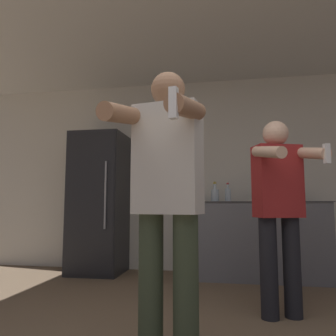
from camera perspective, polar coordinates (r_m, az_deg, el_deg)
wall_back at (r=4.43m, az=7.41°, el=-1.04°), size 7.00×0.06×2.55m
ceiling_slab at (r=3.27m, az=5.78°, el=25.15°), size 7.00×3.71×0.05m
refrigerator at (r=4.37m, az=-11.93°, el=-5.88°), size 0.65×0.66×1.79m
counter at (r=4.12m, az=15.37°, el=-11.93°), size 1.58×0.62×0.90m
bottle_tall_gin at (r=4.04m, az=8.17°, el=-4.54°), size 0.10×0.10×0.24m
bottle_amber_bourbon at (r=4.03m, az=10.39°, el=-4.49°), size 0.07×0.07×0.23m
bottle_red_label at (r=4.08m, az=18.52°, el=-3.72°), size 0.06×0.06×0.31m
bottle_green_wine at (r=4.11m, az=20.66°, el=-3.58°), size 0.08×0.08×0.32m
person_woman_foreground at (r=1.80m, az=-0.18°, el=-4.33°), size 0.51×0.58×1.62m
person_man_side at (r=2.75m, az=18.76°, el=-5.76°), size 0.53×0.60×1.54m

